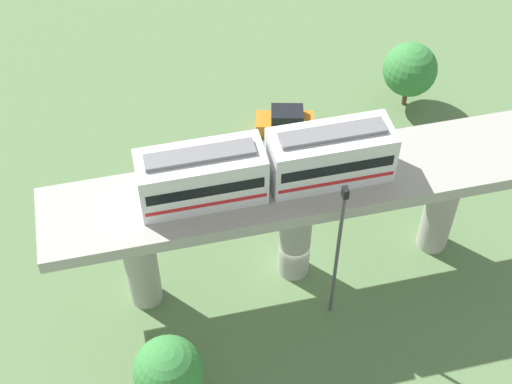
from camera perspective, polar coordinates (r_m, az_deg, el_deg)
ground_plane at (r=47.36m, az=2.81°, el=-5.77°), size 120.00×120.00×0.00m
viaduct at (r=42.64m, az=3.10°, el=-0.94°), size 5.20×28.00×8.08m
train at (r=39.69m, az=0.81°, el=2.00°), size 2.64×13.55×3.24m
parked_car_white at (r=50.70m, az=-6.26°, el=0.04°), size 2.15×4.34×1.76m
parked_car_orange at (r=55.29m, az=2.23°, el=5.33°), size 2.74×4.51×1.76m
parked_car_black at (r=52.14m, az=6.44°, el=1.73°), size 2.57×4.47×1.76m
tree_mid_lot at (r=56.82m, az=11.49°, el=9.00°), size 3.96×3.96×5.25m
tree_far_corner at (r=39.77m, az=-6.60°, el=-13.18°), size 3.61×3.61×5.31m
signal_post at (r=41.05m, az=6.17°, el=-4.27°), size 0.44×0.28×10.68m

